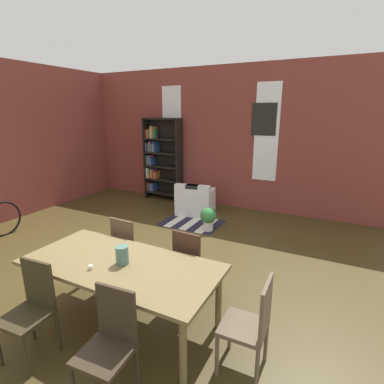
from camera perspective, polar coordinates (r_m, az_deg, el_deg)
ground_plane at (r=4.70m, az=-14.69°, el=-14.86°), size 10.03×10.03×0.00m
back_wall_brick at (r=7.47m, az=4.79°, el=10.38°), size 8.12×0.12×3.38m
window_pane_0 at (r=7.95m, az=-3.91°, el=11.92°), size 0.55×0.02×2.20m
window_pane_1 at (r=7.02m, az=14.24°, el=11.05°), size 0.55×0.02×2.20m
dining_table at (r=3.39m, az=-13.61°, el=-14.24°), size 2.17×1.01×0.75m
vase_on_table at (r=3.29m, az=-13.37°, el=-11.78°), size 0.14×0.14×0.20m
tealight_candle_0 at (r=3.31m, az=-19.04°, el=-13.62°), size 0.04×0.04×0.05m
dining_chair_near_left at (r=3.40m, az=-28.68°, el=-18.97°), size 0.43×0.43×0.95m
dining_chair_near_right at (r=2.77m, az=-15.65°, el=-26.14°), size 0.43×0.43×0.95m
dining_chair_far_left at (r=4.24m, az=-12.19°, el=-10.34°), size 0.42×0.42×0.95m
dining_chair_head_right at (r=2.90m, az=11.50°, el=-23.67°), size 0.41×0.41×0.95m
dining_chair_far_right at (r=3.76m, az=-0.19°, el=-13.49°), size 0.43×0.43×0.95m
bookshelf_tall at (r=8.01m, az=-6.14°, el=6.38°), size 1.05×0.33×2.17m
armchair_white at (r=6.93m, az=0.66°, el=-1.89°), size 0.94×0.94×0.75m
potted_plant_by_shelf at (r=5.92m, az=3.16°, el=-4.90°), size 0.33×0.33×0.49m
striped_rug at (r=6.41m, az=-0.06°, el=-5.94°), size 1.25×0.91×0.01m
framed_picture at (r=7.02m, az=13.77°, el=13.51°), size 0.56×0.03×0.72m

